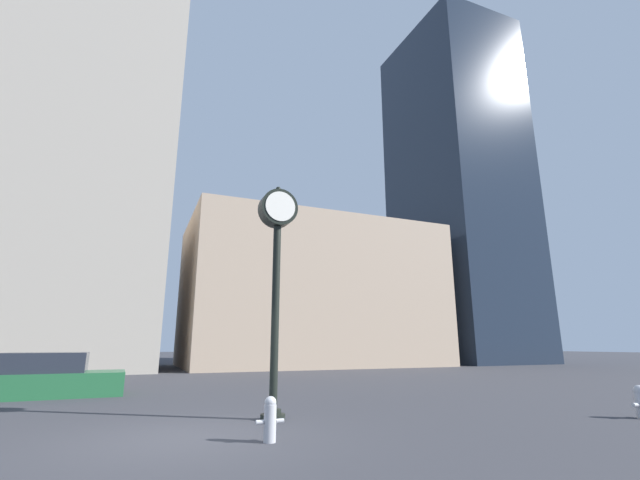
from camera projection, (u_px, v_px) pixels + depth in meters
ground_plane at (184, 438)px, 7.40m from camera, size 200.00×200.00×0.00m
building_tall_tower at (57, 159)px, 29.57m from camera, size 14.99×12.00×28.23m
building_storefront_row at (309, 296)px, 34.62m from camera, size 19.34×12.00×10.91m
building_glass_modern at (456, 189)px, 43.39m from camera, size 9.33×12.00×33.93m
street_clock at (277, 251)px, 10.12m from camera, size 0.90×0.54×5.36m
car_green at (49, 378)px, 13.43m from camera, size 4.28×2.05×1.34m
fire_hydrant_near at (270, 419)px, 7.18m from camera, size 0.48×0.21×0.73m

